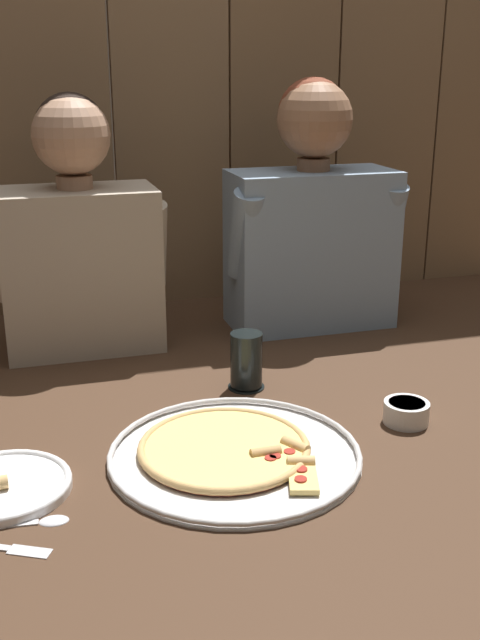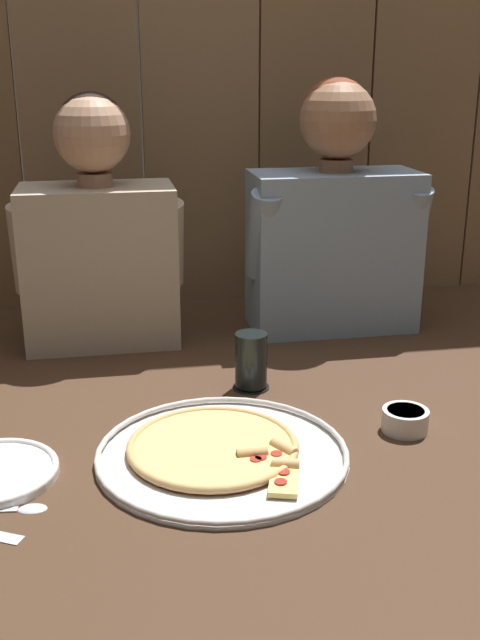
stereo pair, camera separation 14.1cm
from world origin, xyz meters
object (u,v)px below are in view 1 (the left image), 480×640
object	(u,v)px
pizza_tray	(232,451)
diner_left	(79,238)
drinking_glass	(246,361)
diner_right	(312,217)
dipping_bowl	(406,411)
dinner_plate	(2,486)

from	to	relation	value
pizza_tray	diner_left	xyz separation A→B (m)	(-0.19, 0.62, 0.25)
pizza_tray	drinking_glass	bearing A→B (deg)	68.47
drinking_glass	diner_right	size ratio (longest dim) A/B	0.20
dipping_bowl	diner_right	size ratio (longest dim) A/B	0.14
dinner_plate	drinking_glass	xyz separation A→B (m)	(0.48, 0.28, 0.05)
pizza_tray	diner_right	world-z (taller)	diner_right
drinking_glass	dinner_plate	bearing A→B (deg)	-150.29
diner_right	diner_left	bearing A→B (deg)	-179.97
diner_left	diner_right	world-z (taller)	diner_right
dinner_plate	dipping_bowl	bearing A→B (deg)	2.95
dipping_bowl	diner_left	world-z (taller)	diner_left
dipping_bowl	dinner_plate	bearing A→B (deg)	-177.05
drinking_glass	pizza_tray	bearing A→B (deg)	-111.53
dinner_plate	diner_left	size ratio (longest dim) A/B	0.37
dinner_plate	dipping_bowl	world-z (taller)	dipping_bowl
pizza_tray	dipping_bowl	bearing A→B (deg)	5.45
pizza_tray	dipping_bowl	distance (m)	0.35
drinking_glass	diner_left	world-z (taller)	diner_left
drinking_glass	dipping_bowl	distance (m)	0.34
diner_right	drinking_glass	bearing A→B (deg)	-128.39
pizza_tray	dinner_plate	bearing A→B (deg)	-179.36
pizza_tray	dinner_plate	distance (m)	0.38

